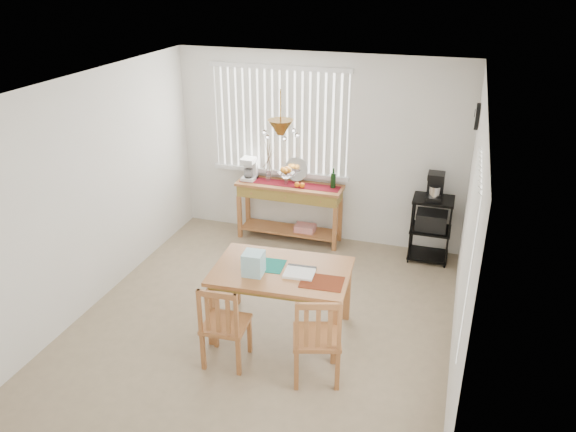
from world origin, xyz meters
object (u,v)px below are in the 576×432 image
(wire_cart, at_px, (431,223))
(chair_left, at_px, (224,325))
(chair_right, at_px, (317,338))
(cart_items, at_px, (435,186))
(sideboard, at_px, (290,198))
(dining_table, at_px, (281,277))

(wire_cart, height_order, chair_left, chair_left)
(chair_right, bearing_deg, wire_cart, 73.63)
(wire_cart, xyz_separation_m, cart_items, (0.00, 0.01, 0.51))
(wire_cart, distance_m, cart_items, 0.51)
(cart_items, height_order, chair_left, cart_items)
(chair_left, relative_size, chair_right, 0.95)
(cart_items, distance_m, chair_right, 2.94)
(sideboard, xyz_separation_m, chair_left, (0.22, -2.82, -0.18))
(dining_table, height_order, chair_left, chair_left)
(dining_table, xyz_separation_m, chair_left, (-0.36, -0.68, -0.22))
(chair_left, bearing_deg, dining_table, 62.21)
(sideboard, xyz_separation_m, dining_table, (0.57, -2.14, 0.04))
(wire_cart, distance_m, dining_table, 2.52)
(sideboard, relative_size, chair_left, 1.64)
(dining_table, relative_size, chair_left, 1.61)
(sideboard, height_order, cart_items, cart_items)
(wire_cart, height_order, cart_items, cart_items)
(wire_cart, bearing_deg, sideboard, 179.38)
(wire_cart, bearing_deg, chair_left, -121.61)
(wire_cart, bearing_deg, chair_right, -106.37)
(chair_right, bearing_deg, chair_left, -177.49)
(cart_items, relative_size, dining_table, 0.25)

